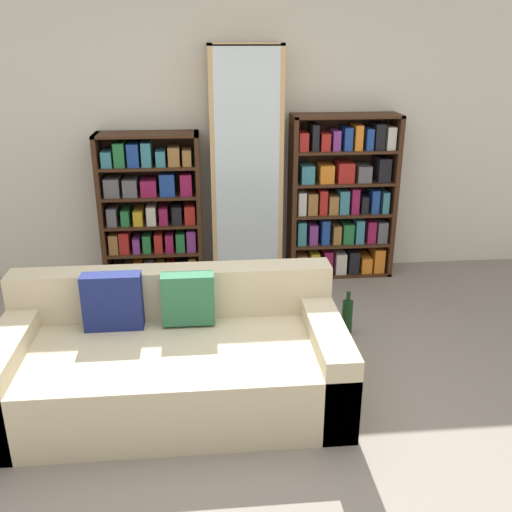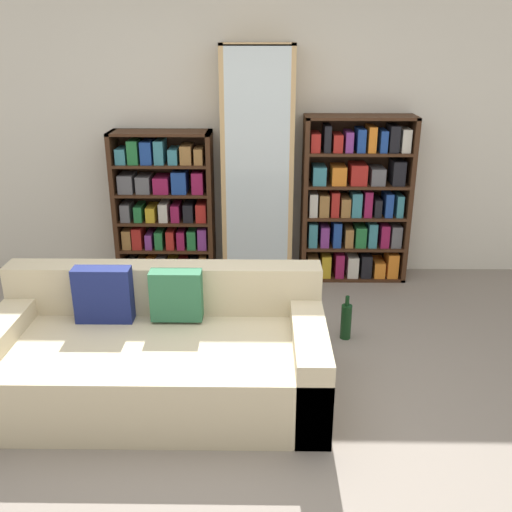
# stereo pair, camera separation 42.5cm
# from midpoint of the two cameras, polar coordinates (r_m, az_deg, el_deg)

# --- Properties ---
(ground_plane) EXTENTS (16.00, 16.00, 0.00)m
(ground_plane) POSITION_cam_midpoint_polar(r_m,az_deg,el_deg) (3.40, 1.62, -17.23)
(ground_plane) COLOR gray
(wall_back) EXTENTS (6.76, 0.06, 2.70)m
(wall_back) POSITION_cam_midpoint_polar(r_m,az_deg,el_deg) (5.21, 1.42, 12.74)
(wall_back) COLOR silver
(wall_back) RESTS_ON ground
(couch) EXTENTS (2.05, 1.00, 0.77)m
(couch) POSITION_cam_midpoint_polar(r_m,az_deg,el_deg) (3.59, -6.45, -9.96)
(couch) COLOR beige
(couch) RESTS_ON ground
(bookshelf_left) EXTENTS (0.89, 0.32, 1.34)m
(bookshelf_left) POSITION_cam_midpoint_polar(r_m,az_deg,el_deg) (5.20, -6.83, 4.74)
(bookshelf_left) COLOR #3D2314
(bookshelf_left) RESTS_ON ground
(display_cabinet) EXTENTS (0.62, 0.36, 2.06)m
(display_cabinet) POSITION_cam_midpoint_polar(r_m,az_deg,el_deg) (5.05, 2.59, 8.70)
(display_cabinet) COLOR tan
(display_cabinet) RESTS_ON ground
(bookshelf_right) EXTENTS (0.96, 0.32, 1.48)m
(bookshelf_right) POSITION_cam_midpoint_polar(r_m,az_deg,el_deg) (5.25, 12.22, 5.14)
(bookshelf_right) COLOR #3D2314
(bookshelf_right) RESTS_ON ground
(wine_bottle) EXTENTS (0.08, 0.08, 0.34)m
(wine_bottle) POSITION_cam_midpoint_polar(r_m,az_deg,el_deg) (4.32, 11.81, -6.45)
(wine_bottle) COLOR #143819
(wine_bottle) RESTS_ON ground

